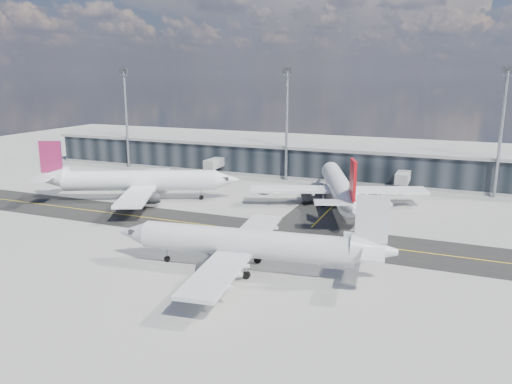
{
  "coord_description": "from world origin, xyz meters",
  "views": [
    {
      "loc": [
        41.76,
        -74.43,
        27.35
      ],
      "look_at": [
        5.96,
        12.67,
        5.0
      ],
      "focal_mm": 35.0,
      "sensor_mm": 36.0,
      "label": 1
    }
  ],
  "objects_px": {
    "service_van": "(267,190)",
    "airliner_af": "(137,181)",
    "baggage_tug": "(242,236)",
    "airliner_redtail": "(339,187)",
    "airliner_near": "(249,244)"
  },
  "relations": [
    {
      "from": "service_van",
      "to": "airliner_af",
      "type": "bearing_deg",
      "value": -137.45
    },
    {
      "from": "service_van",
      "to": "baggage_tug",
      "type": "bearing_deg",
      "value": -68.79
    },
    {
      "from": "airliner_af",
      "to": "airliner_redtail",
      "type": "xyz_separation_m",
      "value": [
        42.6,
        11.34,
        -0.07
      ]
    },
    {
      "from": "airliner_redtail",
      "to": "service_van",
      "type": "height_order",
      "value": "airliner_redtail"
    },
    {
      "from": "airliner_redtail",
      "to": "airliner_near",
      "type": "xyz_separation_m",
      "value": [
        -3.65,
        -39.43,
        -0.33
      ]
    },
    {
      "from": "airliner_redtail",
      "to": "baggage_tug",
      "type": "distance_m",
      "value": 30.36
    },
    {
      "from": "airliner_redtail",
      "to": "airliner_near",
      "type": "relative_size",
      "value": 1.05
    },
    {
      "from": "airliner_af",
      "to": "baggage_tug",
      "type": "distance_m",
      "value": 37.43
    },
    {
      "from": "airliner_af",
      "to": "service_van",
      "type": "xyz_separation_m",
      "value": [
        24.16,
        17.35,
        -3.74
      ]
    },
    {
      "from": "airliner_af",
      "to": "service_van",
      "type": "height_order",
      "value": "airliner_af"
    },
    {
      "from": "airliner_af",
      "to": "airliner_near",
      "type": "distance_m",
      "value": 48.03
    },
    {
      "from": "baggage_tug",
      "to": "service_van",
      "type": "relative_size",
      "value": 0.77
    },
    {
      "from": "airliner_redtail",
      "to": "service_van",
      "type": "bearing_deg",
      "value": 142.01
    },
    {
      "from": "airliner_redtail",
      "to": "airliner_near",
      "type": "bearing_deg",
      "value": -115.2
    },
    {
      "from": "airliner_redtail",
      "to": "airliner_near",
      "type": "distance_m",
      "value": 39.6
    }
  ]
}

